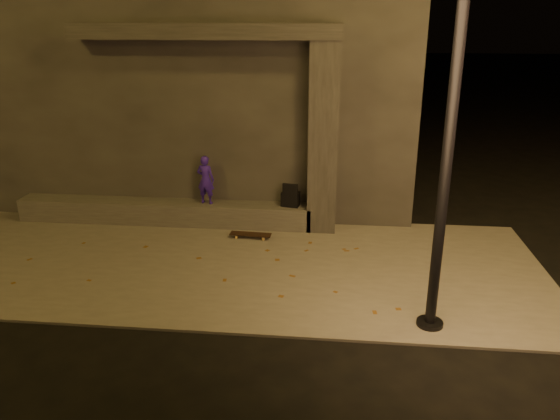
# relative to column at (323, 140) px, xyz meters

# --- Properties ---
(ground) EXTENTS (120.00, 120.00, 0.00)m
(ground) POSITION_rel_column_xyz_m (-1.70, -3.75, -1.84)
(ground) COLOR black
(ground) RESTS_ON ground
(sidewalk) EXTENTS (11.00, 4.40, 0.04)m
(sidewalk) POSITION_rel_column_xyz_m (-1.70, -1.75, -1.82)
(sidewalk) COLOR #68625C
(sidewalk) RESTS_ON ground
(building) EXTENTS (9.00, 5.10, 5.22)m
(building) POSITION_rel_column_xyz_m (-2.70, 2.74, 0.77)
(building) COLOR #343230
(building) RESTS_ON ground
(ledge) EXTENTS (6.00, 0.55, 0.45)m
(ledge) POSITION_rel_column_xyz_m (-3.20, 0.00, -1.58)
(ledge) COLOR #4C4A44
(ledge) RESTS_ON sidewalk
(column) EXTENTS (0.55, 0.55, 3.60)m
(column) POSITION_rel_column_xyz_m (0.00, 0.00, 0.00)
(column) COLOR #343230
(column) RESTS_ON sidewalk
(canopy) EXTENTS (5.00, 0.70, 0.28)m
(canopy) POSITION_rel_column_xyz_m (-2.20, 0.05, 1.94)
(canopy) COLOR #343230
(canopy) RESTS_ON column
(skateboarder) EXTENTS (0.40, 0.30, 0.98)m
(skateboarder) POSITION_rel_column_xyz_m (-2.31, 0.00, -0.86)
(skateboarder) COLOR #381CB8
(skateboarder) RESTS_ON ledge
(backpack) EXTENTS (0.38, 0.28, 0.48)m
(backpack) POSITION_rel_column_xyz_m (-0.62, 0.00, -1.18)
(backpack) COLOR black
(backpack) RESTS_ON ledge
(skateboard) EXTENTS (0.80, 0.25, 0.09)m
(skateboard) POSITION_rel_column_xyz_m (-1.32, -0.65, -1.73)
(skateboard) COLOR black
(skateboard) RESTS_ON sidewalk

